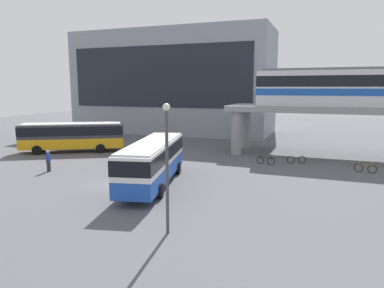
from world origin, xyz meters
TOP-DOWN VIEW (x-y plane):
  - ground_plane at (0.00, 10.00)m, footprint 120.00×120.00m
  - station_building at (-9.07, 30.89)m, footprint 31.13×11.63m
  - elevated_platform at (17.68, 17.07)m, footprint 27.20×6.28m
  - train at (18.58, 17.07)m, footprint 23.04×2.96m
  - bus_main at (2.41, 0.81)m, footprint 4.90×11.33m
  - bus_secondary at (-12.11, 9.82)m, footprint 10.85×7.68m
  - bicycle_black at (9.04, 10.85)m, footprint 1.76×0.47m
  - bicycle_orange at (17.45, 10.56)m, footprint 1.77×0.40m
  - bicycle_silver at (11.71, 12.26)m, footprint 1.68×0.74m
  - pedestrian_walking_across at (-7.88, 1.44)m, footprint 0.37×0.46m
  - lamp_post at (7.05, -6.81)m, footprint 0.36×0.36m

SIDE VIEW (x-z plane):
  - ground_plane at x=0.00m, z-range 0.00..0.00m
  - bicycle_black at x=9.04m, z-range -0.16..0.88m
  - bicycle_orange at x=17.45m, z-range -0.16..0.88m
  - bicycle_silver at x=11.71m, z-range -0.16..0.88m
  - pedestrian_walking_across at x=-7.88m, z-range -0.05..1.77m
  - bus_main at x=2.41m, z-range 0.38..3.60m
  - bus_secondary at x=-12.11m, z-range 0.38..3.60m
  - lamp_post at x=7.05m, z-range 0.57..6.95m
  - elevated_platform at x=17.68m, z-range 1.84..7.05m
  - train at x=18.58m, z-range 5.26..9.10m
  - station_building at x=-9.07m, z-range 0.00..15.77m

